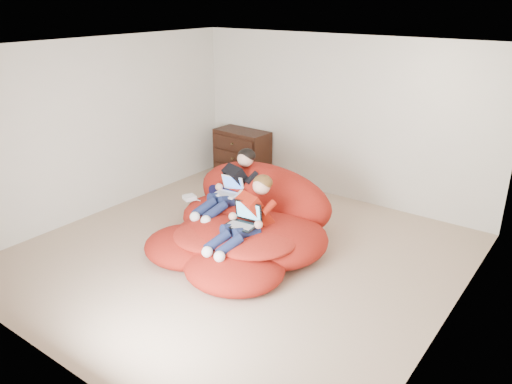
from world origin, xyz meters
name	(u,v)px	position (x,y,z in m)	size (l,w,h in m)	color
room_shell	(239,239)	(0.00, 0.00, 0.22)	(5.10, 5.10, 2.77)	tan
dresser	(242,155)	(-1.69, 2.25, 0.43)	(0.97, 0.56, 0.86)	black
beanbag_pile	(247,223)	(-0.13, 0.33, 0.27)	(2.36, 2.41, 0.95)	#A91D13
cream_pillow	(250,174)	(-0.66, 1.10, 0.62)	(0.46, 0.29, 0.29)	beige
older_boy	(233,183)	(-0.49, 0.51, 0.70)	(0.43, 1.15, 0.75)	black
younger_boy	(248,213)	(0.18, -0.03, 0.63)	(0.43, 1.11, 0.72)	#9A1E0D
laptop_white	(229,189)	(-0.49, 0.43, 0.63)	(0.34, 0.33, 0.23)	silver
laptop_black	(244,219)	(0.18, -0.11, 0.58)	(0.38, 0.33, 0.26)	black
power_adapter	(189,198)	(-1.07, 0.27, 0.42)	(0.15, 0.15, 0.06)	silver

